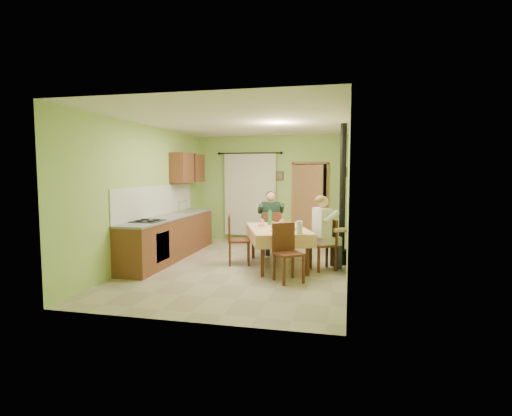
% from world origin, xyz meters
% --- Properties ---
extents(floor, '(4.00, 6.00, 0.01)m').
position_xyz_m(floor, '(0.00, 0.00, 0.00)').
color(floor, tan).
rests_on(floor, ground).
extents(room_shell, '(4.04, 6.04, 2.82)m').
position_xyz_m(room_shell, '(0.00, 0.00, 1.82)').
color(room_shell, '#A6CE69').
rests_on(room_shell, ground).
extents(kitchen_run, '(0.64, 3.64, 1.56)m').
position_xyz_m(kitchen_run, '(-1.71, 0.40, 0.48)').
color(kitchen_run, brown).
rests_on(kitchen_run, ground).
extents(upper_cabinets, '(0.35, 1.40, 0.70)m').
position_xyz_m(upper_cabinets, '(-1.82, 1.70, 1.95)').
color(upper_cabinets, brown).
rests_on(upper_cabinets, room_shell).
extents(curtain, '(1.70, 0.07, 2.22)m').
position_xyz_m(curtain, '(-0.55, 2.90, 1.26)').
color(curtain, black).
rests_on(curtain, ground).
extents(doorway, '(0.96, 0.36, 2.15)m').
position_xyz_m(doorway, '(1.03, 2.90, 1.05)').
color(doorway, black).
rests_on(doorway, ground).
extents(dining_table, '(1.62, 2.06, 0.76)m').
position_xyz_m(dining_table, '(0.68, 0.17, 0.38)').
color(dining_table, '#E4AB7A').
rests_on(dining_table, ground).
extents(tableware, '(1.04, 1.44, 0.33)m').
position_xyz_m(tableware, '(0.73, 0.08, 0.81)').
color(tableware, white).
rests_on(tableware, dining_table).
extents(chair_far, '(0.51, 0.51, 0.97)m').
position_xyz_m(chair_far, '(0.33, 1.25, 0.29)').
color(chair_far, '#532616').
rests_on(chair_far, ground).
extents(chair_near, '(0.59, 0.59, 0.98)m').
position_xyz_m(chair_near, '(1.03, -0.90, 0.29)').
color(chair_near, '#532616').
rests_on(chair_near, ground).
extents(chair_right, '(0.55, 0.55, 0.96)m').
position_xyz_m(chair_right, '(1.58, 0.06, 0.29)').
color(chair_right, '#532616').
rests_on(chair_right, ground).
extents(chair_left, '(0.54, 0.54, 1.00)m').
position_xyz_m(chair_left, '(-0.13, 0.15, 0.29)').
color(chair_left, '#532616').
rests_on(chair_left, ground).
extents(man_far, '(0.64, 0.57, 1.39)m').
position_xyz_m(man_far, '(0.33, 1.26, 0.88)').
color(man_far, '#192D23').
rests_on(man_far, chair_far).
extents(man_right, '(0.63, 0.65, 1.39)m').
position_xyz_m(man_right, '(1.56, 0.05, 0.88)').
color(man_right, beige).
rests_on(man_right, chair_right).
extents(stove_flue, '(0.24, 0.24, 2.80)m').
position_xyz_m(stove_flue, '(1.90, 0.60, 1.02)').
color(stove_flue, black).
rests_on(stove_flue, ground).
extents(picture_back, '(0.19, 0.03, 0.23)m').
position_xyz_m(picture_back, '(0.25, 2.97, 1.75)').
color(picture_back, black).
rests_on(picture_back, room_shell).
extents(picture_right, '(0.03, 0.31, 0.21)m').
position_xyz_m(picture_right, '(1.97, 1.20, 1.85)').
color(picture_right, brown).
rests_on(picture_right, room_shell).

